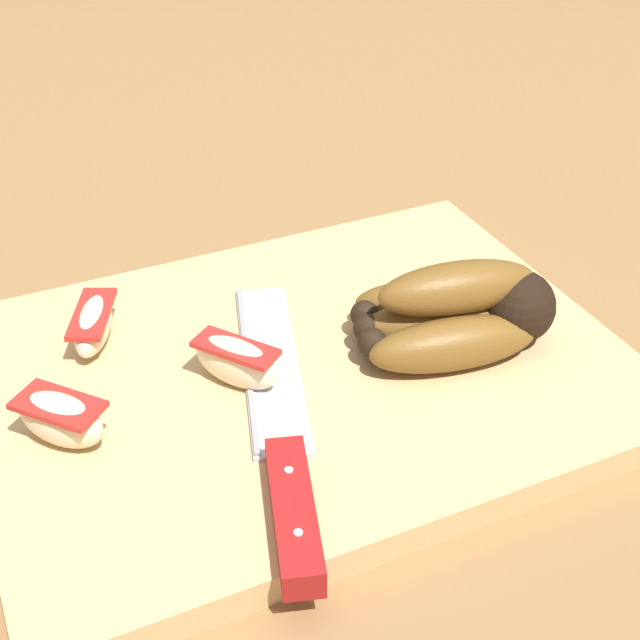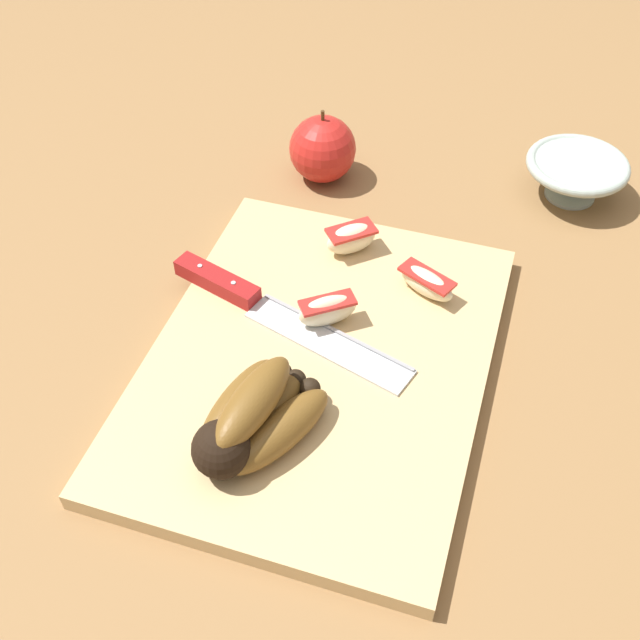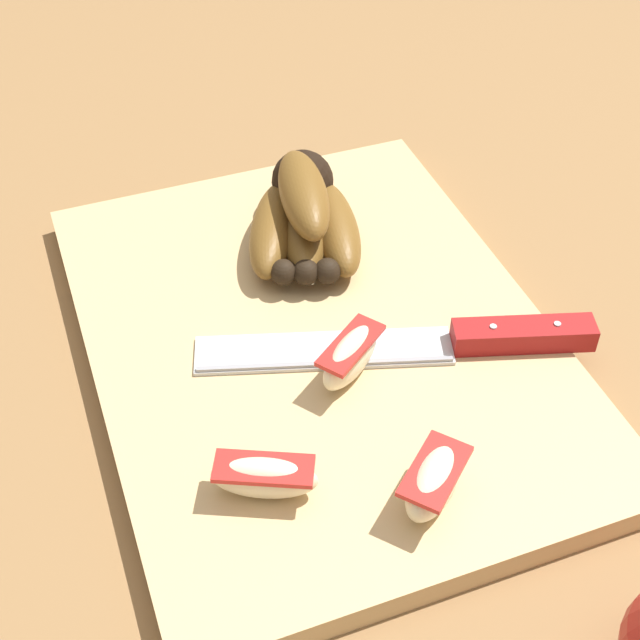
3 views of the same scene
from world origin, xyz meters
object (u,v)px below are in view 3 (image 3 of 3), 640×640
(chefs_knife, at_px, (455,341))
(apple_wedge_near, at_px, (350,356))
(apple_wedge_far, at_px, (264,477))
(banana_bunch, at_px, (304,214))
(apple_wedge_middle, at_px, (440,479))

(chefs_knife, distance_m, apple_wedge_near, 0.08)
(apple_wedge_near, bearing_deg, apple_wedge_far, 130.62)
(chefs_knife, bearing_deg, apple_wedge_far, 113.71)
(chefs_knife, xyz_separation_m, apple_wedge_near, (0.00, 0.08, 0.01))
(banana_bunch, distance_m, apple_wedge_middle, 0.26)
(chefs_knife, height_order, apple_wedge_middle, apple_wedge_middle)
(banana_bunch, xyz_separation_m, apple_wedge_near, (-0.15, 0.02, -0.01))
(banana_bunch, relative_size, apple_wedge_middle, 2.31)
(banana_bunch, xyz_separation_m, apple_wedge_far, (-0.22, 0.10, -0.01))
(banana_bunch, xyz_separation_m, apple_wedge_middle, (-0.26, 0.01, -0.01))
(apple_wedge_middle, bearing_deg, apple_wedge_far, 67.39)
(apple_wedge_near, xyz_separation_m, apple_wedge_far, (-0.07, 0.08, -0.00))
(chefs_knife, relative_size, apple_wedge_near, 4.55)
(chefs_knife, distance_m, apple_wedge_middle, 0.13)
(chefs_knife, relative_size, apple_wedge_middle, 4.60)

